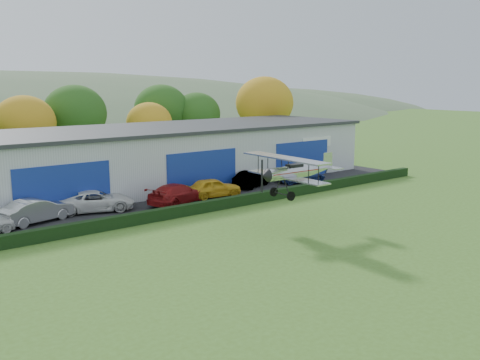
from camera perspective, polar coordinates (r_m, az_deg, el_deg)
ground at (r=26.75m, az=14.56°, el=-10.26°), size 300.00×300.00×0.00m
apron at (r=43.67m, az=-5.46°, el=-1.88°), size 48.00×9.00×0.05m
hedge at (r=39.75m, az=-1.67°, el=-2.51°), size 46.00×0.60×0.80m
hangar at (r=50.11m, az=-7.98°, el=2.71°), size 40.60×12.60×5.30m
tree_belt at (r=59.40m, az=-17.83°, el=6.36°), size 75.70×13.22×10.12m
car_1 at (r=38.12m, az=-21.01°, el=-3.06°), size 5.23×2.93×1.63m
car_2 at (r=40.02m, az=-15.19°, el=-2.20°), size 5.95×4.10×1.51m
car_3 at (r=41.31m, az=-6.80°, el=-1.46°), size 5.87×3.97×1.58m
car_4 at (r=43.38m, az=-2.91°, el=-0.83°), size 4.86×2.46×1.59m
car_5 at (r=47.65m, az=1.31°, el=0.14°), size 4.75×3.01×1.48m
car_6 at (r=50.22m, az=6.55°, el=0.52°), size 5.20×3.38×1.33m
biplane at (r=33.83m, az=5.96°, el=1.04°), size 6.08×6.93×2.61m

